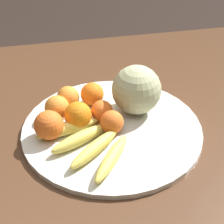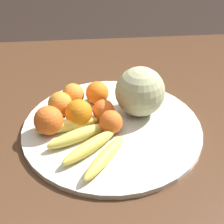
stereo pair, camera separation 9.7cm
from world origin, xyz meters
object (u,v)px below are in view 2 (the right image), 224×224
Objects in this scene: melon at (140,92)px; banana_bunch at (84,140)px; orange_back_right at (48,120)px; produce_tag at (68,122)px; orange_top_small at (73,94)px; orange_side_extra at (111,122)px; orange_front_right at (104,110)px; orange_mid_center at (79,113)px; fruit_bowl at (112,129)px; orange_front_left at (60,104)px; orange_back_left at (97,93)px; kitchen_table at (117,143)px.

melon reaches higher than banana_bunch.
orange_back_right reaches higher than produce_tag.
orange_top_small is 0.17m from orange_side_extra.
melon reaches higher than orange_side_extra.
orange_mid_center reaches higher than orange_front_right.
orange_front_left reaches higher than fruit_bowl.
melon is 1.80× the size of orange_back_right.
banana_bunch is 0.09m from orange_mid_center.
orange_top_small reaches higher than produce_tag.
orange_back_right reaches higher than orange_front_left.
orange_back_left is at bearing -136.90° from banana_bunch.
orange_side_extra is at bearing -78.49° from orange_back_left.
kitchen_table is at bearing -10.33° from orange_front_left.
orange_back_right is at bearing -159.74° from orange_mid_center.
melon is 0.12m from orange_side_extra.
produce_tag is (0.02, -0.04, -0.03)m from orange_front_left.
orange_back_right reaches higher than orange_mid_center.
orange_side_extra is (0.13, -0.09, -0.00)m from orange_front_left.
orange_back_right is at bearing -142.91° from produce_tag.
orange_front_right is (-0.10, -0.03, -0.04)m from melon.
orange_side_extra reaches higher than orange_front_right.
orange_front_left is (-0.22, 0.01, -0.03)m from melon.
orange_back_right reaches higher than orange_back_left.
fruit_bowl is 0.16m from orange_front_left.
produce_tag reaches higher than fruit_bowl.
orange_back_left reaches higher than kitchen_table.
orange_back_right is at bearing -177.95° from fruit_bowl.
orange_back_right is at bearing -69.22° from banana_bunch.
orange_top_small is (-0.03, 0.19, 0.01)m from banana_bunch.
kitchen_table is 25.02× the size of orange_front_right.
fruit_bowl is at bearing -75.06° from orange_back_left.
produce_tag is at bearing 40.23° from orange_back_right.
kitchen_table is 0.20m from orange_front_left.
orange_side_extra is (0.16, -0.01, -0.01)m from orange_back_right.
orange_side_extra is at bearing -109.15° from kitchen_table.
banana_bunch is 3.40× the size of orange_mid_center.
fruit_bowl is 1.93× the size of banana_bunch.
orange_back_left is at bearing 98.52° from orange_front_right.
orange_back_left is at bearing 43.80° from orange_back_right.
fruit_bowl is at bearing -28.15° from orange_front_left.
fruit_bowl is 8.07× the size of orange_front_right.
orange_back_right is (-0.13, -0.13, 0.00)m from orange_back_left.
orange_front_left is 1.13× the size of orange_front_right.
orange_front_right is at bearing -166.03° from melon.
banana_bunch is at bearing -70.40° from produce_tag.
orange_front_right is 0.74× the size of produce_tag.
orange_back_left reaches higher than orange_top_small.
orange_front_right is 0.82× the size of orange_mid_center.
orange_back_right is 0.95× the size of produce_tag.
orange_top_small is (-0.12, 0.08, 0.13)m from kitchen_table.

